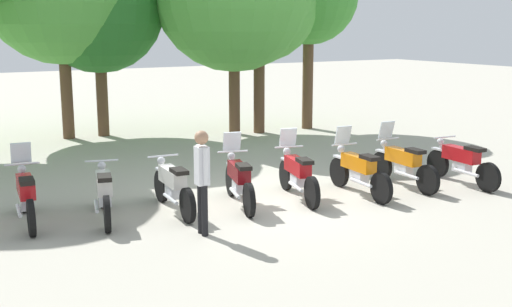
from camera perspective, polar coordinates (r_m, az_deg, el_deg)
The scene contains 12 objects.
ground_plane at distance 12.88m, azimuth 1.12°, elevation -4.31°, with size 80.00×80.00×0.00m, color #ADA899.
motorcycle_0 at distance 12.10m, azimuth -19.78°, elevation -3.49°, with size 0.64×2.19×1.37m.
motorcycle_1 at distance 11.96m, azimuth -13.36°, elevation -3.36°, with size 0.80×2.15×0.99m.
motorcycle_2 at distance 12.21m, azimuth -7.41°, elevation -2.84°, with size 0.62×2.19×0.99m.
motorcycle_3 at distance 12.52m, azimuth -1.54°, elevation -2.32°, with size 0.83×2.14×1.37m.
motorcycle_4 at distance 13.03m, azimuth 3.71°, elevation -1.80°, with size 0.80×2.15×1.37m.
motorcycle_5 at distance 13.48m, azimuth 9.08°, elevation -1.47°, with size 0.62×2.19×1.37m.
motorcycle_6 at distance 14.34m, azimuth 12.93°, elevation -0.85°, with size 0.62×2.19×1.37m.
motorcycle_7 at distance 14.90m, azimuth 17.80°, elevation -0.71°, with size 0.62×2.19×0.99m.
person_0 at distance 10.68m, azimuth -4.82°, elevation -1.80°, with size 0.25×0.40×1.78m.
tree_3 at distance 20.82m, azimuth -13.89°, elevation 12.58°, with size 4.11×4.11×6.11m.
tree_5 at distance 20.84m, azimuth 0.29°, elevation 13.25°, with size 3.80×3.80×6.08m.
Camera 1 is at (-6.47, -10.58, 3.48)m, focal length 44.95 mm.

